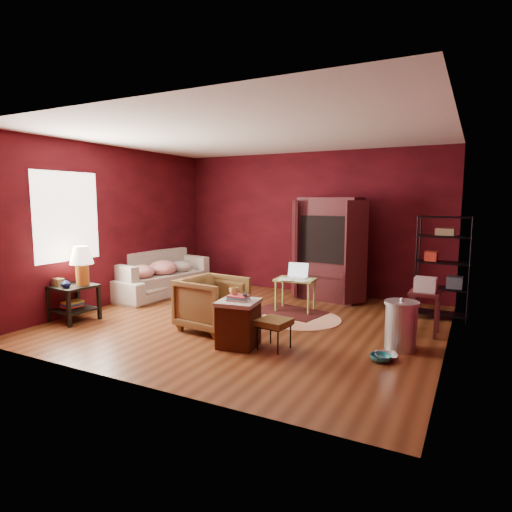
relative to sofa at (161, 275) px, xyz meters
The scene contains 18 objects.
room 2.74m from the sofa, 19.85° to the right, with size 5.54×5.04×2.84m.
sofa is the anchor object (origin of this frame).
armchair 2.56m from the sofa, 33.56° to the right, with size 0.82×0.77×0.84m, color black.
pet_bowl_steel 4.83m from the sofa, 17.71° to the right, with size 0.26×0.06×0.26m, color #ADAFB4.
pet_bowl_turquoise 4.83m from the sofa, 19.05° to the right, with size 0.25×0.08×0.25m, color teal.
vase 2.22m from the sofa, 88.62° to the right, with size 0.14×0.14×0.14m, color #0D1645.
mug 3.36m from the sofa, 34.14° to the right, with size 0.12×0.09×0.12m, color #E7CD71.
side_table 2.00m from the sofa, 88.83° to the right, with size 0.63×0.63×1.16m.
sofa_cushions 0.03m from the sofa, 113.21° to the right, with size 1.11×1.98×0.78m.
hamper 3.40m from the sofa, 33.61° to the right, with size 0.55×0.55×0.69m.
footstool 3.72m from the sofa, 28.28° to the right, with size 0.42×0.42×0.38m.
rug_round 3.13m from the sofa, ahead, with size 1.54×1.54×0.01m.
rug_oriental 2.78m from the sofa, ahead, with size 1.24×0.95×0.01m.
laptop_desk 2.81m from the sofa, ahead, with size 0.68×0.56×0.80m.
tv_armoire 3.30m from the sofa, 21.14° to the left, with size 1.50×0.87×1.91m.
wire_shelving 5.10m from the sofa, ahead, with size 0.80×0.37×1.62m.
small_stand 4.88m from the sofa, ahead, with size 0.41×0.41×0.80m.
trash_can 4.80m from the sofa, 12.58° to the right, with size 0.56×0.56×0.66m.
Camera 1 is at (3.02, -5.60, 1.85)m, focal length 30.00 mm.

